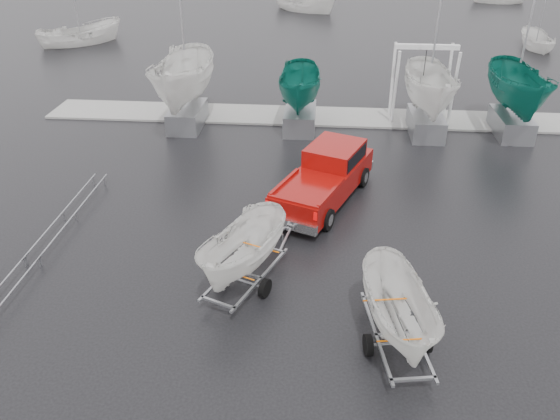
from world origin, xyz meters
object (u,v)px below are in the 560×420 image
object	(u,v)px
trailer_parked	(405,270)
boat_hoist	(424,72)
trailer_hitched	(243,214)
pickup_truck	(327,174)

from	to	relation	value
trailer_parked	boat_hoist	distance (m)	18.05
trailer_hitched	trailer_parked	distance (m)	5.05
trailer_parked	boat_hoist	xyz separation A→B (m)	(2.98, 17.80, 0.08)
trailer_parked	boat_hoist	size ratio (longest dim) A/B	1.16
trailer_parked	pickup_truck	bearing A→B (deg)	93.57
pickup_truck	boat_hoist	xyz separation A→B (m)	(4.95, 9.33, 1.60)
pickup_truck	boat_hoist	bearing A→B (deg)	84.16
boat_hoist	trailer_parked	bearing A→B (deg)	-99.51
trailer_parked	boat_hoist	bearing A→B (deg)	70.95
trailer_parked	boat_hoist	world-z (taller)	trailer_parked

